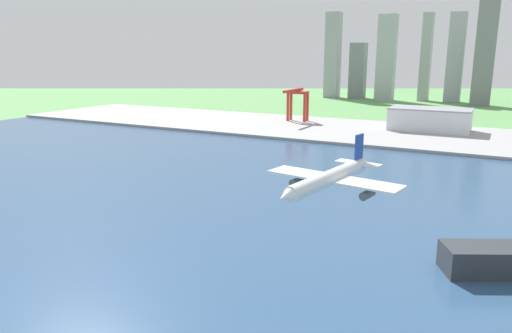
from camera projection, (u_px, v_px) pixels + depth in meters
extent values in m
plane|color=#599250|center=(355.00, 191.00, 249.52)|extent=(2400.00, 2400.00, 0.00)
cube|color=#2D4C70|center=(314.00, 227.00, 197.85)|extent=(840.00, 360.00, 0.15)
cube|color=#989998|center=(418.00, 136.00, 412.77)|extent=(840.00, 140.00, 2.50)
cylinder|color=silver|center=(330.00, 178.00, 117.32)|extent=(9.49, 36.33, 3.81)
cone|color=silver|center=(286.00, 196.00, 102.05)|extent=(4.24, 4.71, 3.62)
cube|color=silver|center=(333.00, 179.00, 118.86)|extent=(35.76, 13.39, 0.50)
cube|color=#193899|center=(359.00, 151.00, 129.02)|extent=(1.18, 4.37, 9.14)
cube|color=silver|center=(358.00, 163.00, 129.81)|extent=(13.05, 5.92, 0.36)
cylinder|color=#4C4F54|center=(367.00, 194.00, 112.78)|extent=(2.87, 5.33, 2.10)
cylinder|color=#4C4F54|center=(297.00, 181.00, 124.21)|extent=(2.87, 5.33, 2.10)
cube|color=#B72D23|center=(288.00, 107.00, 492.32)|extent=(2.20, 2.20, 28.08)
cube|color=#B72D23|center=(305.00, 108.00, 483.90)|extent=(2.20, 2.20, 28.08)
cube|color=#B72D23|center=(291.00, 107.00, 499.20)|extent=(2.20, 2.20, 28.08)
cube|color=#B72D23|center=(307.00, 107.00, 490.79)|extent=(2.20, 2.20, 28.08)
cube|color=#B72D23|center=(298.00, 92.00, 487.99)|extent=(20.95, 10.00, 2.80)
cube|color=#B72D23|center=(294.00, 90.00, 477.32)|extent=(2.60, 46.56, 2.60)
cube|color=silver|center=(430.00, 120.00, 431.46)|extent=(69.26, 37.02, 19.13)
cube|color=gray|center=(431.00, 109.00, 429.11)|extent=(70.64, 37.76, 1.20)
cube|color=#9C9BA5|center=(333.00, 56.00, 775.36)|extent=(22.10, 22.09, 136.10)
cube|color=slate|center=(358.00, 71.00, 769.20)|extent=(23.87, 22.41, 88.11)
cube|color=#A4A8AD|center=(386.00, 58.00, 727.68)|extent=(26.38, 22.08, 129.08)
cube|color=#A2A3A5|center=(426.00, 58.00, 720.29)|extent=(14.47, 20.67, 130.63)
cube|color=#A2A1AE|center=(455.00, 58.00, 699.40)|extent=(22.42, 19.28, 129.93)
cube|color=slate|center=(485.00, 49.00, 648.20)|extent=(25.54, 18.09, 153.27)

